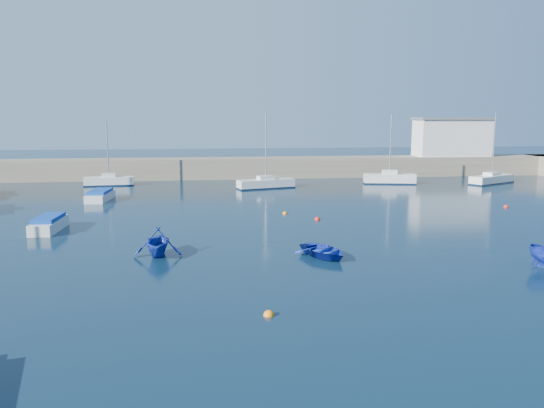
{
  "coord_description": "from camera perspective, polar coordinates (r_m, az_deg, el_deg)",
  "views": [
    {
      "loc": [
        -3.75,
        -24.26,
        8.13
      ],
      "look_at": [
        1.03,
        14.61,
        1.6
      ],
      "focal_mm": 35.0,
      "sensor_mm": 36.0,
      "label": 1
    }
  ],
  "objects": [
    {
      "name": "buoy_3",
      "position": [
        44.53,
        1.41,
        -1.06
      ],
      "size": [
        0.42,
        0.42,
        0.42
      ],
      "primitive_type": "sphere",
      "color": "orange",
      "rests_on": "ground"
    },
    {
      "name": "buoy_2",
      "position": [
        35.73,
        26.86,
        -4.73
      ],
      "size": [
        0.39,
        0.39,
        0.39
      ],
      "primitive_type": "sphere",
      "color": "orange",
      "rests_on": "ground"
    },
    {
      "name": "motorboat_2",
      "position": [
        54.22,
        -17.99,
        0.89
      ],
      "size": [
        2.1,
        5.06,
        1.02
      ],
      "rotation": [
        0.0,
        0.0,
        -0.08
      ],
      "color": "silver",
      "rests_on": "ground"
    },
    {
      "name": "sailboat_8",
      "position": [
        69.71,
        22.55,
        2.5
      ],
      "size": [
        6.71,
        4.72,
        8.6
      ],
      "rotation": [
        0.0,
        0.0,
        2.06
      ],
      "color": "silver",
      "rests_on": "ground"
    },
    {
      "name": "sailboat_7",
      "position": [
        65.77,
        12.51,
        2.73
      ],
      "size": [
        6.35,
        2.93,
        8.25
      ],
      "rotation": [
        0.0,
        0.0,
        1.37
      ],
      "color": "silver",
      "rests_on": "ground"
    },
    {
      "name": "motorboat_1",
      "position": [
        41.12,
        -22.87,
        -1.97
      ],
      "size": [
        1.73,
        4.46,
        1.08
      ],
      "rotation": [
        0.0,
        0.0,
        -0.04
      ],
      "color": "silver",
      "rests_on": "ground"
    },
    {
      "name": "ground",
      "position": [
        25.86,
        1.7,
        -8.86
      ],
      "size": [
        220.0,
        220.0,
        0.0
      ],
      "primitive_type": "plane",
      "color": "#0C2234",
      "rests_on": "ground"
    },
    {
      "name": "sailboat_6",
      "position": [
        60.15,
        -0.67,
        2.24
      ],
      "size": [
        6.74,
        3.52,
        8.48
      ],
      "rotation": [
        0.0,
        0.0,
        1.85
      ],
      "color": "silver",
      "rests_on": "ground"
    },
    {
      "name": "harbor_office",
      "position": [
        78.0,
        18.77,
        6.74
      ],
      "size": [
        10.0,
        4.0,
        5.0
      ],
      "primitive_type": "cube",
      "color": "silver",
      "rests_on": "back_wall"
    },
    {
      "name": "buoy_1",
      "position": [
        42.13,
        4.9,
        -1.7
      ],
      "size": [
        0.45,
        0.45,
        0.45
      ],
      "primitive_type": "sphere",
      "color": "red",
      "rests_on": "ground"
    },
    {
      "name": "back_wall",
      "position": [
        70.69,
        -3.94,
        3.9
      ],
      "size": [
        96.0,
        4.5,
        2.6
      ],
      "primitive_type": "cube",
      "color": "#776E5B",
      "rests_on": "ground"
    },
    {
      "name": "dinghy_center",
      "position": [
        31.09,
        5.56,
        -5.05
      ],
      "size": [
        3.78,
        4.24,
        0.72
      ],
      "primitive_type": "imported",
      "rotation": [
        0.0,
        0.0,
        0.46
      ],
      "color": "#172CA0",
      "rests_on": "ground"
    },
    {
      "name": "dinghy_left",
      "position": [
        31.83,
        -12.18,
        -3.97
      ],
      "size": [
        2.81,
        3.25,
        1.71
      ],
      "primitive_type": "imported",
      "rotation": [
        0.0,
        0.0,
        -0.01
      ],
      "color": "#172CA0",
      "rests_on": "ground"
    },
    {
      "name": "buoy_0",
      "position": [
        22.31,
        -0.34,
        -11.91
      ],
      "size": [
        0.46,
        0.46,
        0.46
      ],
      "primitive_type": "sphere",
      "color": "orange",
      "rests_on": "ground"
    },
    {
      "name": "sailboat_5",
      "position": [
        65.32,
        -17.11,
        2.41
      ],
      "size": [
        5.71,
        1.98,
        7.48
      ],
      "rotation": [
        0.0,
        0.0,
        1.64
      ],
      "color": "silver",
      "rests_on": "ground"
    },
    {
      "name": "buoy_4",
      "position": [
        52.21,
        23.87,
        -0.31
      ],
      "size": [
        0.43,
        0.43,
        0.43
      ],
      "primitive_type": "sphere",
      "color": "red",
      "rests_on": "ground"
    }
  ]
}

